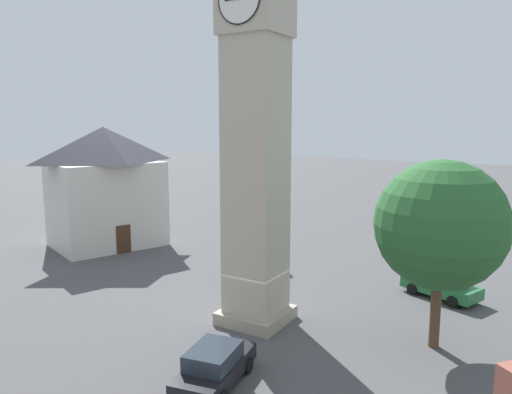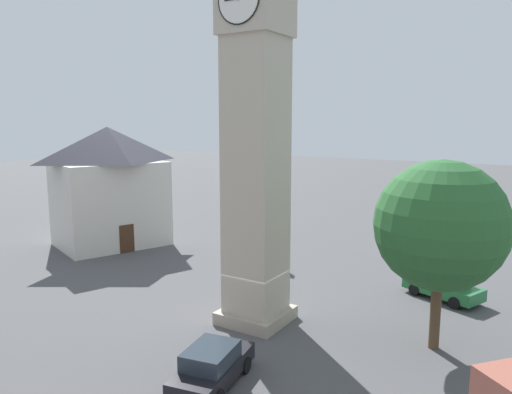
{
  "view_description": "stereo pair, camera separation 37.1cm",
  "coord_description": "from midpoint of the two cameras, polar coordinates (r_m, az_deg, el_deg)",
  "views": [
    {
      "loc": [
        -11.67,
        19.31,
        9.7
      ],
      "look_at": [
        0.0,
        0.0,
        6.14
      ],
      "focal_mm": 34.16,
      "sensor_mm": 36.0,
      "label": 1
    },
    {
      "loc": [
        -11.99,
        19.12,
        9.7
      ],
      "look_at": [
        0.0,
        0.0,
        6.14
      ],
      "focal_mm": 34.16,
      "sensor_mm": 36.0,
      "label": 2
    }
  ],
  "objects": [
    {
      "name": "clock_tower",
      "position": [
        22.92,
        -0.49,
        19.01
      ],
      "size": [
        3.67,
        3.67,
        23.34
      ],
      "color": "#A59C89",
      "rests_on": "ground"
    },
    {
      "name": "car_silver_kerb",
      "position": [
        29.02,
        20.55,
        -9.56
      ],
      "size": [
        4.46,
        3.1,
        1.53
      ],
      "color": "#236B38",
      "rests_on": "ground"
    },
    {
      "name": "tree",
      "position": [
        21.65,
        20.34,
        -3.1
      ],
      "size": [
        5.49,
        5.49,
        8.14
      ],
      "color": "brown",
      "rests_on": "ground"
    },
    {
      "name": "building_terrace_right",
      "position": [
        39.38,
        -17.45,
        1.26
      ],
      "size": [
        8.68,
        9.73,
        9.22
      ],
      "color": "beige",
      "rests_on": "ground"
    },
    {
      "name": "pedestrian",
      "position": [
        31.93,
        2.52,
        -6.84
      ],
      "size": [
        0.37,
        0.49,
        1.69
      ],
      "color": "black",
      "rests_on": "ground"
    },
    {
      "name": "ground_plane",
      "position": [
        24.56,
        -0.45,
        -14.29
      ],
      "size": [
        200.0,
        200.0,
        0.0
      ],
      "primitive_type": "plane",
      "color": "#4C4C4F"
    },
    {
      "name": "car_blue_kerb",
      "position": [
        19.02,
        -5.43,
        -19.11
      ],
      "size": [
        2.41,
        4.37,
        1.53
      ],
      "color": "black",
      "rests_on": "ground"
    }
  ]
}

